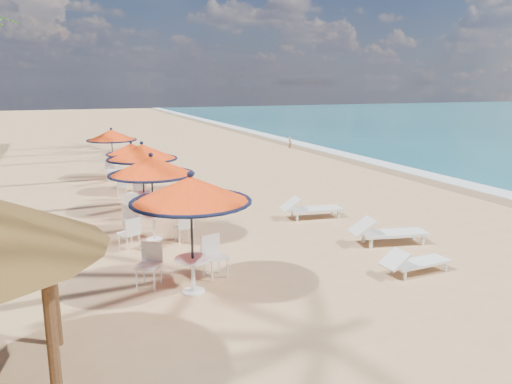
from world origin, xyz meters
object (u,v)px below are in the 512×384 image
Objects in this scene: station_0 at (190,200)px; station_2 at (143,161)px; lounger_mid at (386,232)px; station_1 at (151,177)px; lounger_near at (413,262)px; station_3 at (131,155)px; lounger_far at (309,208)px; station_4 at (112,140)px.

station_0 reaches higher than station_2.
station_2 is 1.11× the size of lounger_mid.
station_1 is 7.28m from lounger_near.
station_1 is 6.72m from lounger_mid.
lounger_mid is at bearing -46.48° from station_2.
station_1 is at bearing 166.81° from lounger_mid.
station_0 is 1.06× the size of station_2.
station_3 is at bearing 132.34° from lounger_mid.
lounger_mid is (5.57, -9.38, -1.19)m from station_3.
station_0 is 1.25× the size of lounger_far.
station_0 is 1.47× the size of lounger_near.
station_3 reaches higher than lounger_near.
station_0 is 1.11× the size of station_4.
station_3 is 1.00× the size of lounger_far.
station_1 reaches higher than lounger_mid.
station_2 is (0.29, 3.20, -0.02)m from station_1.
station_0 is at bearing -89.46° from station_4.
station_1 reaches higher than station_3.
station_1 is at bearing -93.24° from station_3.
lounger_near is at bearing -10.67° from station_0.
station_4 is at bearing 125.83° from lounger_far.
lounger_far is (5.12, 4.34, -1.67)m from station_0.
lounger_mid is (5.95, -2.75, -1.48)m from station_1.
station_2 is 8.34m from lounger_mid.
station_3 is at bearing 88.64° from station_0.
lounger_far is (4.87, -6.17, -1.20)m from station_3.
lounger_far reaches higher than lounger_near.
station_1 is 1.12× the size of lounger_mid.
station_2 is 1.18× the size of lounger_far.
station_2 is 3.44m from station_3.
station_1 is 6.65m from station_3.
station_2 is 1.04× the size of station_4.
station_3 is 1.18× the size of lounger_near.
lounger_far is at bearing -51.71° from station_3.
station_0 is at bearing -91.37° from station_2.
station_2 reaches higher than lounger_near.
station_2 is 1.39× the size of lounger_near.
lounger_near is at bearing -67.13° from station_3.
lounger_near is at bearing -83.05° from lounger_far.
lounger_far is (4.95, -2.74, -1.48)m from station_2.
lounger_near is (5.09, -0.96, -1.72)m from station_0.
station_4 is (-0.30, 6.92, 0.00)m from station_2.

